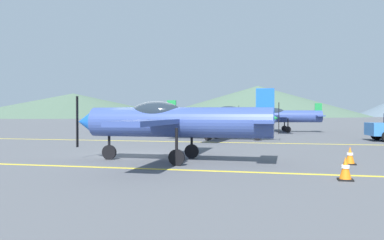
# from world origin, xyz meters

# --- Properties ---
(ground_plane) EXTENTS (400.00, 400.00, 0.00)m
(ground_plane) POSITION_xyz_m (0.00, 0.00, 0.00)
(ground_plane) COLOR #54565B
(apron_line_near) EXTENTS (80.00, 0.16, 0.01)m
(apron_line_near) POSITION_xyz_m (0.00, -3.15, 0.01)
(apron_line_near) COLOR yellow
(apron_line_near) RESTS_ON ground_plane
(apron_line_far) EXTENTS (80.00, 0.16, 0.01)m
(apron_line_far) POSITION_xyz_m (0.00, 7.64, 0.01)
(apron_line_far) COLOR yellow
(apron_line_far) RESTS_ON ground_plane
(airplane_near) EXTENTS (7.06, 8.15, 2.45)m
(airplane_near) POSITION_xyz_m (1.21, -1.25, 1.38)
(airplane_near) COLOR #33478C
(airplane_near) RESTS_ON ground_plane
(airplane_mid) EXTENTS (7.13, 8.20, 2.45)m
(airplane_mid) POSITION_xyz_m (1.17, 9.81, 1.38)
(airplane_mid) COLOR #33478C
(airplane_mid) RESTS_ON ground_plane
(airplane_far) EXTENTS (7.15, 8.20, 2.45)m
(airplane_far) POSITION_xyz_m (4.80, 20.42, 1.38)
(airplane_far) COLOR #33478C
(airplane_far) RESTS_ON ground_plane
(traffic_cone_front) EXTENTS (0.36, 0.36, 0.59)m
(traffic_cone_front) POSITION_xyz_m (7.03, -0.77, 0.29)
(traffic_cone_front) COLOR black
(traffic_cone_front) RESTS_ON ground_plane
(traffic_cone_side) EXTENTS (0.36, 0.36, 0.59)m
(traffic_cone_side) POSITION_xyz_m (6.42, -3.95, 0.29)
(traffic_cone_side) COLOR black
(traffic_cone_side) RESTS_ON ground_plane
(hill_left) EXTENTS (79.98, 79.98, 8.49)m
(hill_left) POSITION_xyz_m (-68.04, 115.03, 4.25)
(hill_left) COLOR #4C6651
(hill_left) RESTS_ON ground_plane
(hill_centerleft) EXTENTS (88.62, 88.62, 12.79)m
(hill_centerleft) POSITION_xyz_m (-4.84, 153.45, 6.40)
(hill_centerleft) COLOR #4C6651
(hill_centerleft) RESTS_ON ground_plane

